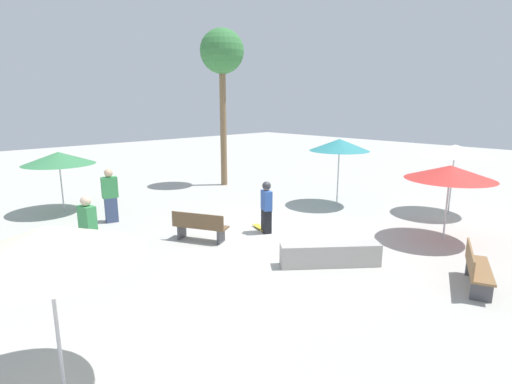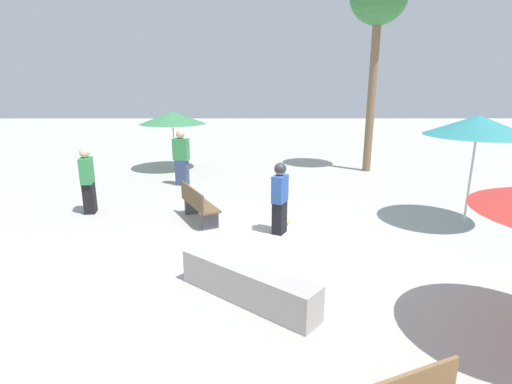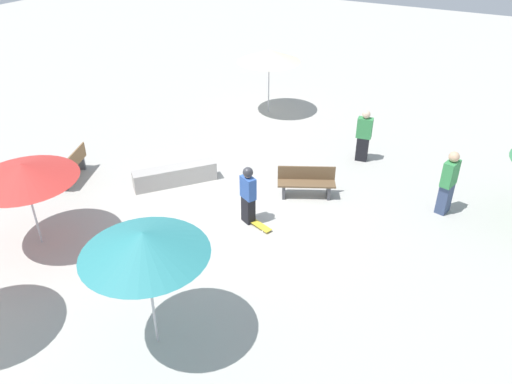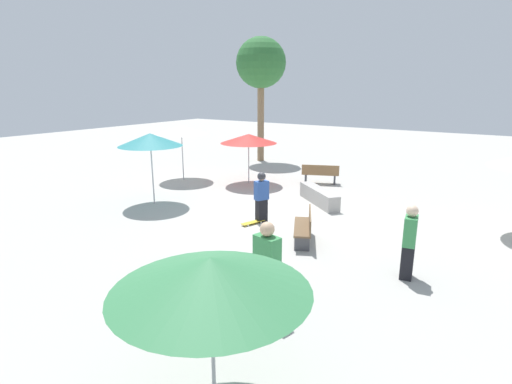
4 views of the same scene
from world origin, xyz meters
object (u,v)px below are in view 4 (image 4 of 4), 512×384
bench_near (320,174)px  bystander_far (409,242)px  shade_umbrella_green (211,275)px  bystander_watching (267,268)px  concrete_ledge (319,196)px  skater_main (261,195)px  palm_tree_left (261,64)px  shade_umbrella_teal (150,140)px  skateboard (253,222)px  bench_far (305,227)px  shade_umbrella_red (249,139)px  shade_umbrella_white (181,130)px

bench_near → bystander_far: size_ratio=0.98×
shade_umbrella_green → bystander_watching: bearing=106.4°
shade_umbrella_green → concrete_ledge: bearing=107.2°
skater_main → bystander_far: bearing=99.3°
palm_tree_left → bench_near: bearing=-32.5°
shade_umbrella_teal → palm_tree_left: palm_tree_left is taller
skater_main → skateboard: size_ratio=1.93×
bystander_watching → bystander_far: size_ratio=1.06×
concrete_ledge → shade_umbrella_green: (2.95, -9.56, 1.68)m
shade_umbrella_teal → bystander_far: size_ratio=1.51×
concrete_ledge → shade_umbrella_teal: (-4.99, -3.29, 2.05)m
bench_far → shade_umbrella_teal: size_ratio=0.64×
shade_umbrella_red → palm_tree_left: bearing=117.6°
bench_near → bystander_watching: bearing=-93.5°
shade_umbrella_red → bystander_far: size_ratio=1.44×
shade_umbrella_white → concrete_ledge: bearing=-1.5°
shade_umbrella_teal → shade_umbrella_red: bearing=76.0°
shade_umbrella_green → bystander_far: shade_umbrella_green is taller
skateboard → shade_umbrella_red: (-3.14, 4.34, 1.91)m
skateboard → shade_umbrella_green: (3.69, -6.39, 1.90)m
shade_umbrella_teal → bystander_far: shade_umbrella_teal is taller
skater_main → bystander_far: bystander_far is taller
bystander_watching → bench_near: bearing=-57.0°
shade_umbrella_green → shade_umbrella_white: 13.81m
shade_umbrella_red → bystander_watching: shade_umbrella_red is taller
concrete_ledge → shade_umbrella_teal: bearing=-146.6°
bystander_far → palm_tree_left: bearing=36.7°
shade_umbrella_green → palm_tree_left: bearing=121.0°
shade_umbrella_red → palm_tree_left: (-2.63, 5.04, 3.32)m
bench_near → palm_tree_left: size_ratio=0.24×
shade_umbrella_red → bystander_far: 9.72m
skater_main → bench_near: bearing=-147.7°
shade_umbrella_green → bystander_far: bearing=77.8°
skater_main → palm_tree_left: bearing=-120.8°
bench_near → shade_umbrella_white: size_ratio=0.67×
bench_near → shade_umbrella_red: (-2.62, -1.69, 1.54)m
palm_tree_left → bystander_watching: (8.76, -13.36, -4.40)m
shade_umbrella_white → bystander_watching: size_ratio=1.38×
shade_umbrella_green → palm_tree_left: 18.69m
bystander_watching → skateboard: bearing=-39.4°
skateboard → shade_umbrella_green: bearing=49.3°
bench_far → skater_main: bearing=40.8°
bench_near → shade_umbrella_teal: bearing=-144.0°
skater_main → shade_umbrella_white: bearing=-89.7°
skateboard → shade_umbrella_white: bearing=-99.6°
skater_main → palm_tree_left: palm_tree_left is taller
concrete_ledge → shade_umbrella_green: bearing=-72.8°
concrete_ledge → bench_near: 3.12m
bench_far → bystander_watching: bearing=169.0°
bench_far → shade_umbrella_green: 6.38m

